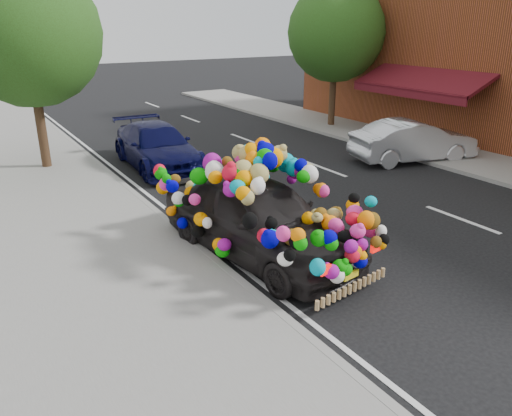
# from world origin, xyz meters

# --- Properties ---
(ground) EXTENTS (100.00, 100.00, 0.00)m
(ground) POSITION_xyz_m (0.00, 0.00, 0.00)
(ground) COLOR black
(ground) RESTS_ON ground
(sidewalk) EXTENTS (4.00, 60.00, 0.12)m
(sidewalk) POSITION_xyz_m (-4.30, 0.00, 0.06)
(sidewalk) COLOR gray
(sidewalk) RESTS_ON ground
(kerb) EXTENTS (0.15, 60.00, 0.13)m
(kerb) POSITION_xyz_m (-2.35, 0.00, 0.07)
(kerb) COLOR gray
(kerb) RESTS_ON ground
(footpath_far) EXTENTS (3.00, 40.00, 0.12)m
(footpath_far) POSITION_xyz_m (8.20, 3.00, 0.06)
(footpath_far) COLOR gray
(footpath_far) RESTS_ON ground
(lane_markings) EXTENTS (6.00, 50.00, 0.01)m
(lane_markings) POSITION_xyz_m (3.60, 0.00, 0.01)
(lane_markings) COLOR silver
(lane_markings) RESTS_ON ground
(tree_near_sidewalk) EXTENTS (4.20, 4.20, 6.13)m
(tree_near_sidewalk) POSITION_xyz_m (-3.80, 9.50, 4.02)
(tree_near_sidewalk) COLOR #332114
(tree_near_sidewalk) RESTS_ON ground
(tree_far_b) EXTENTS (4.00, 4.00, 5.90)m
(tree_far_b) POSITION_xyz_m (8.00, 10.00, 3.89)
(tree_far_b) COLOR #332114
(tree_far_b) RESTS_ON ground
(plush_art_car) EXTENTS (2.88, 5.04, 2.21)m
(plush_art_car) POSITION_xyz_m (-1.41, 0.94, 1.13)
(plush_art_car) COLOR black
(plush_art_car) RESTS_ON ground
(navy_sedan) EXTENTS (2.11, 4.68, 1.33)m
(navy_sedan) POSITION_xyz_m (-0.75, 7.97, 0.67)
(navy_sedan) COLOR #060731
(navy_sedan) RESTS_ON ground
(silver_hatchback) EXTENTS (4.32, 2.43, 1.35)m
(silver_hatchback) POSITION_xyz_m (6.61, 4.23, 0.67)
(silver_hatchback) COLOR silver
(silver_hatchback) RESTS_ON ground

